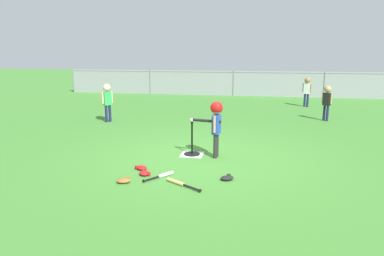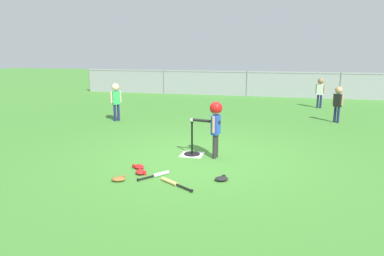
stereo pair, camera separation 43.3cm
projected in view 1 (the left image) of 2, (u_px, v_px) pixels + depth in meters
name	position (u px, v px, depth m)	size (l,w,h in m)	color
ground_plane	(202.00, 158.00, 6.79)	(60.00, 60.00, 0.00)	#3D7A2D
home_plate	(192.00, 154.00, 6.99)	(0.44, 0.44, 0.01)	white
batting_tee	(192.00, 149.00, 6.97)	(0.32, 0.32, 0.67)	black
baseball_on_tee	(192.00, 120.00, 6.84)	(0.07, 0.07, 0.07)	white
batter_child	(216.00, 118.00, 6.65)	(0.63, 0.31, 1.11)	#262626
fielder_near_right	(107.00, 98.00, 10.06)	(0.25, 0.26, 1.12)	#191E4C
fielder_deep_right	(327.00, 98.00, 10.22)	(0.26, 0.23, 1.05)	#191E4C
fielder_deep_left	(307.00, 88.00, 12.82)	(0.30, 0.22, 1.09)	#191E4C
spare_bat_silver	(162.00, 175.00, 5.73)	(0.41, 0.50, 0.06)	silver
spare_bat_wood	(179.00, 183.00, 5.41)	(0.62, 0.42, 0.06)	#DBB266
glove_by_plate	(145.00, 173.00, 5.83)	(0.24, 0.27, 0.07)	#B21919
glove_near_bats	(227.00, 178.00, 5.61)	(0.27, 0.25, 0.07)	black
glove_tossed_aside	(124.00, 181.00, 5.49)	(0.26, 0.22, 0.07)	brown
glove_outfield_drop	(142.00, 168.00, 6.10)	(0.27, 0.27, 0.07)	#B21919
outfield_fence	(233.00, 82.00, 15.99)	(16.06, 0.06, 1.15)	slate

